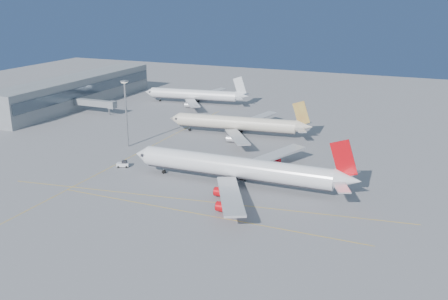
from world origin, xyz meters
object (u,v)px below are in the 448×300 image
at_px(pushback_tug, 123,164).
at_px(light_mast, 126,108).
at_px(airliner_etihad, 239,123).
at_px(airliner_virgin, 240,168).
at_px(airliner_third, 196,95).

distance_m(pushback_tug, light_mast, 28.05).
xyz_separation_m(airliner_etihad, pushback_tug, (-21.41, -53.48, -3.85)).
distance_m(airliner_virgin, airliner_etihad, 57.31).
relative_size(airliner_third, light_mast, 2.28).
height_order(airliner_third, light_mast, light_mast).
distance_m(airliner_third, light_mast, 82.59).
xyz_separation_m(airliner_etihad, light_mast, (-33.39, -32.37, 10.22)).
relative_size(pushback_tug, light_mast, 0.17).
bearing_deg(pushback_tug, airliner_third, 79.23).
bearing_deg(airliner_third, airliner_virgin, -65.01).
height_order(airliner_third, pushback_tug, airliner_third).
xyz_separation_m(airliner_third, pushback_tug, (22.70, -102.33, -3.70)).
xyz_separation_m(airliner_etihad, airliner_third, (-44.11, 48.86, -0.15)).
height_order(pushback_tug, light_mast, light_mast).
bearing_deg(light_mast, pushback_tug, -60.41).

